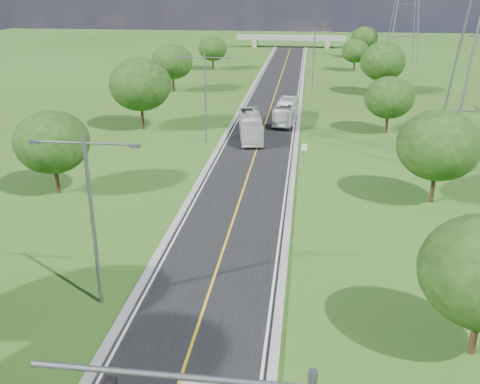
% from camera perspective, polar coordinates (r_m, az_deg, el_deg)
% --- Properties ---
extents(ground, '(260.00, 260.00, 0.00)m').
position_cam_1_polar(ground, '(75.40, 3.06, 8.30)').
color(ground, '#2D4A14').
rests_on(ground, ground).
extents(road, '(8.00, 150.00, 0.06)m').
position_cam_1_polar(road, '(81.23, 3.39, 9.29)').
color(road, black).
rests_on(road, ground).
extents(curb_left, '(0.50, 150.00, 0.22)m').
position_cam_1_polar(curb_left, '(81.60, 0.37, 9.44)').
color(curb_left, gray).
rests_on(curb_left, ground).
extents(curb_right, '(0.50, 150.00, 0.22)m').
position_cam_1_polar(curb_right, '(81.05, 6.42, 9.22)').
color(curb_right, gray).
rests_on(curb_right, ground).
extents(speed_limit_sign, '(0.55, 0.09, 2.40)m').
position_cam_1_polar(speed_limit_sign, '(53.55, 6.85, 4.36)').
color(speed_limit_sign, slate).
rests_on(speed_limit_sign, ground).
extents(overpass, '(30.00, 3.00, 3.20)m').
position_cam_1_polar(overpass, '(154.00, 5.45, 15.98)').
color(overpass, gray).
rests_on(overpass, ground).
extents(streetlight_near_left, '(5.90, 0.25, 10.00)m').
position_cam_1_polar(streetlight_near_left, '(29.87, -15.58, -1.69)').
color(streetlight_near_left, slate).
rests_on(streetlight_near_left, ground).
extents(streetlight_mid_left, '(5.90, 0.25, 10.00)m').
position_cam_1_polar(streetlight_mid_left, '(60.36, -3.73, 10.69)').
color(streetlight_mid_left, slate).
rests_on(streetlight_mid_left, ground).
extents(streetlight_far_right, '(5.90, 0.25, 10.00)m').
position_cam_1_polar(streetlight_far_right, '(91.90, 7.87, 14.31)').
color(streetlight_far_right, slate).
rests_on(streetlight_far_right, ground).
extents(tree_lb, '(6.30, 6.30, 7.33)m').
position_cam_1_polar(tree_lb, '(48.07, -19.42, 5.05)').
color(tree_lb, black).
rests_on(tree_lb, ground).
extents(tree_lc, '(7.56, 7.56, 8.79)m').
position_cam_1_polar(tree_lc, '(67.40, -10.60, 11.21)').
color(tree_lc, black).
rests_on(tree_lc, ground).
extents(tree_ld, '(6.72, 6.72, 7.82)m').
position_cam_1_polar(tree_ld, '(90.84, -7.24, 13.63)').
color(tree_ld, black).
rests_on(tree_ld, ground).
extents(tree_le, '(5.88, 5.88, 6.84)m').
position_cam_1_polar(tree_le, '(113.68, -2.93, 15.04)').
color(tree_le, black).
rests_on(tree_le, ground).
extents(tree_rb, '(6.72, 6.72, 7.82)m').
position_cam_1_polar(tree_rb, '(46.20, 20.43, 4.68)').
color(tree_rb, black).
rests_on(tree_rb, ground).
extents(tree_rc, '(5.88, 5.88, 6.84)m').
position_cam_1_polar(tree_rc, '(67.18, 15.64, 9.67)').
color(tree_rc, black).
rests_on(tree_rc, ground).
extents(tree_rd, '(7.14, 7.14, 8.30)m').
position_cam_1_polar(tree_rd, '(90.76, 15.00, 13.28)').
color(tree_rd, black).
rests_on(tree_rd, ground).
extents(tree_re, '(5.46, 5.46, 6.35)m').
position_cam_1_polar(tree_re, '(114.34, 12.20, 14.48)').
color(tree_re, black).
rests_on(tree_re, ground).
extents(tree_rf, '(6.30, 6.30, 7.33)m').
position_cam_1_polar(tree_rf, '(134.40, 13.13, 15.68)').
color(tree_rf, black).
rests_on(tree_rf, ground).
extents(bus_outbound, '(2.94, 9.95, 2.73)m').
position_cam_1_polar(bus_outbound, '(70.89, 4.90, 8.57)').
color(bus_outbound, white).
rests_on(bus_outbound, road).
extents(bus_inbound, '(3.95, 10.45, 2.84)m').
position_cam_1_polar(bus_inbound, '(63.14, 1.13, 7.07)').
color(bus_inbound, silver).
rests_on(bus_inbound, road).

